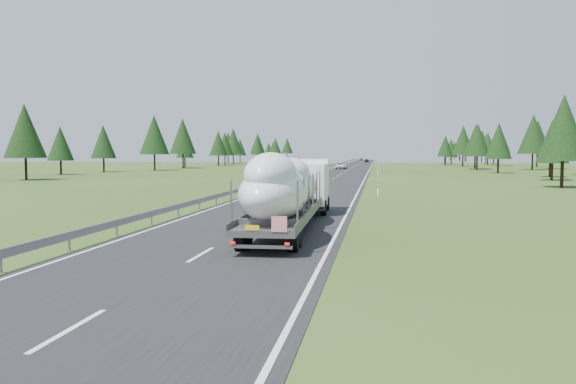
# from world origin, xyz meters

# --- Properties ---
(ground) EXTENTS (400.00, 400.00, 0.00)m
(ground) POSITION_xyz_m (0.00, 0.00, 0.00)
(ground) COLOR #2C4617
(ground) RESTS_ON ground
(road_surface) EXTENTS (10.00, 400.00, 0.02)m
(road_surface) POSITION_xyz_m (0.00, 100.00, 0.01)
(road_surface) COLOR black
(road_surface) RESTS_ON ground
(guardrail) EXTENTS (0.10, 400.00, 0.76)m
(guardrail) POSITION_xyz_m (-5.30, 99.94, 0.60)
(guardrail) COLOR slate
(guardrail) RESTS_ON ground
(marker_posts) EXTENTS (0.13, 350.08, 1.00)m
(marker_posts) POSITION_xyz_m (6.50, 155.00, 0.54)
(marker_posts) COLOR silver
(marker_posts) RESTS_ON ground
(highway_sign) EXTENTS (0.08, 0.90, 2.60)m
(highway_sign) POSITION_xyz_m (7.20, 80.00, 1.81)
(highway_sign) COLOR slate
(highway_sign) RESTS_ON ground
(tree_line_right) EXTENTS (28.25, 325.71, 12.66)m
(tree_line_right) POSITION_xyz_m (40.00, 121.10, 7.08)
(tree_line_right) COLOR black
(tree_line_right) RESTS_ON ground
(tree_line_left) EXTENTS (14.45, 326.71, 12.59)m
(tree_line_left) POSITION_xyz_m (-44.22, 128.20, 7.14)
(tree_line_left) COLOR black
(tree_line_left) RESTS_ON ground
(boat_truck) EXTENTS (2.95, 18.27, 3.83)m
(boat_truck) POSITION_xyz_m (2.13, 7.85, 2.06)
(boat_truck) COLOR white
(boat_truck) RESTS_ON ground
(distant_van) EXTENTS (2.60, 5.61, 1.56)m
(distant_van) POSITION_xyz_m (-2.07, 112.31, 0.78)
(distant_van) COLOR silver
(distant_van) RESTS_ON ground
(distant_car_dark) EXTENTS (2.07, 4.28, 1.41)m
(distant_car_dark) POSITION_xyz_m (1.89, 210.78, 0.70)
(distant_car_dark) COLOR black
(distant_car_dark) RESTS_ON ground
(distant_car_blue) EXTENTS (1.44, 4.04, 1.33)m
(distant_car_blue) POSITION_xyz_m (-1.77, 257.41, 0.66)
(distant_car_blue) COLOR #151F3C
(distant_car_blue) RESTS_ON ground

